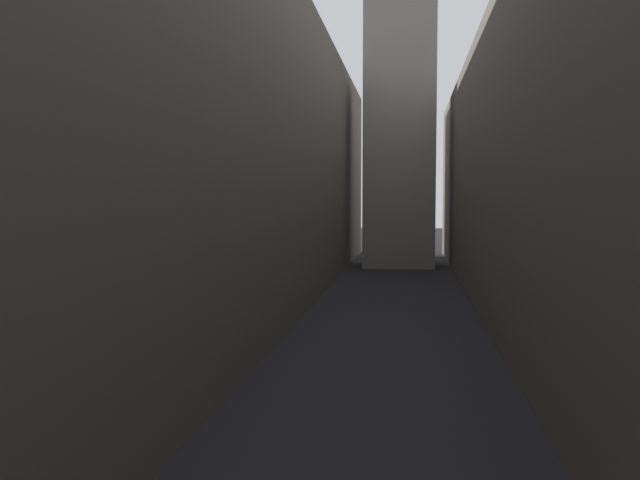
% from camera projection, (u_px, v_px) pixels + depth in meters
% --- Properties ---
extents(ground_plane, '(264.00, 264.00, 0.00)m').
position_uv_depth(ground_plane, '(387.00, 334.00, 36.93)').
color(ground_plane, '#232326').
extents(building_block_left, '(14.23, 108.00, 20.77)m').
position_uv_depth(building_block_left, '(175.00, 148.00, 39.93)').
color(building_block_left, '#60594F').
rests_on(building_block_left, ground).
extents(building_block_right, '(10.80, 108.00, 18.52)m').
position_uv_depth(building_block_right, '(590.00, 164.00, 36.89)').
color(building_block_right, '#60594F').
rests_on(building_block_right, ground).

